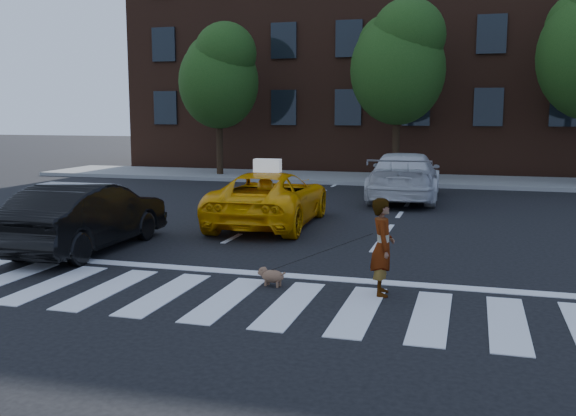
{
  "coord_description": "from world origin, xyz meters",
  "views": [
    {
      "loc": [
        3.47,
        -8.66,
        2.77
      ],
      "look_at": [
        0.36,
        2.08,
        1.1
      ],
      "focal_mm": 40.0,
      "sensor_mm": 36.0,
      "label": 1
    }
  ],
  "objects": [
    {
      "name": "crosswalk",
      "position": [
        0.0,
        0.0,
        0.01
      ],
      "size": [
        13.0,
        2.4,
        0.01
      ],
      "primitive_type": "cube",
      "color": "silver",
      "rests_on": "ground"
    },
    {
      "name": "black_sedan",
      "position": [
        -3.99,
        2.5,
        0.69
      ],
      "size": [
        1.49,
        4.21,
        1.38
      ],
      "primitive_type": "imported",
      "rotation": [
        0.0,
        0.0,
        3.15
      ],
      "color": "black",
      "rests_on": "ground"
    },
    {
      "name": "ground",
      "position": [
        0.0,
        0.0,
        0.0
      ],
      "size": [
        120.0,
        120.0,
        0.0
      ],
      "primitive_type": "plane",
      "color": "black",
      "rests_on": "ground"
    },
    {
      "name": "building",
      "position": [
        0.0,
        25.0,
        6.0
      ],
      "size": [
        26.0,
        10.0,
        12.0
      ],
      "primitive_type": "cube",
      "color": "#442518",
      "rests_on": "ground"
    },
    {
      "name": "taxi_sign",
      "position": [
        -1.33,
        6.14,
        1.49
      ],
      "size": [
        0.66,
        0.31,
        0.32
      ],
      "primitive_type": "cube",
      "rotation": [
        0.0,
        0.0,
        3.19
      ],
      "color": "white",
      "rests_on": "taxi"
    },
    {
      "name": "dog",
      "position": [
        0.41,
        0.91,
        0.17
      ],
      "size": [
        0.51,
        0.27,
        0.29
      ],
      "rotation": [
        0.0,
        0.0,
        -0.22
      ],
      "color": "#9C6D4F",
      "rests_on": "ground"
    },
    {
      "name": "woman",
      "position": [
        2.2,
        0.9,
        0.75
      ],
      "size": [
        0.45,
        0.6,
        1.5
      ],
      "primitive_type": "imported",
      "rotation": [
        0.0,
        0.0,
        1.75
      ],
      "color": "#999999",
      "rests_on": "ground"
    },
    {
      "name": "tree_left",
      "position": [
        -6.97,
        17.0,
        4.44
      ],
      "size": [
        3.39,
        3.38,
        6.5
      ],
      "color": "black",
      "rests_on": "ground"
    },
    {
      "name": "white_suv",
      "position": [
        1.4,
        11.87,
        0.76
      ],
      "size": [
        2.33,
        5.33,
        1.53
      ],
      "primitive_type": "imported",
      "rotation": [
        0.0,
        0.0,
        3.18
      ],
      "color": "silver",
      "rests_on": "ground"
    },
    {
      "name": "taxi",
      "position": [
        -1.33,
        6.34,
        0.67
      ],
      "size": [
        2.43,
        4.89,
        1.33
      ],
      "primitive_type": "imported",
      "rotation": [
        0.0,
        0.0,
        3.19
      ],
      "color": "#EB9E04",
      "rests_on": "ground"
    },
    {
      "name": "tree_mid",
      "position": [
        0.53,
        17.0,
        4.85
      ],
      "size": [
        3.69,
        3.69,
        7.1
      ],
      "color": "black",
      "rests_on": "ground"
    },
    {
      "name": "sidewalk_far",
      "position": [
        0.0,
        17.5,
        0.07
      ],
      "size": [
        30.0,
        4.0,
        0.15
      ],
      "primitive_type": "cube",
      "color": "slate",
      "rests_on": "ground"
    },
    {
      "name": "stop_line",
      "position": [
        0.0,
        1.6,
        0.01
      ],
      "size": [
        12.0,
        0.3,
        0.01
      ],
      "primitive_type": "cube",
      "color": "silver",
      "rests_on": "ground"
    }
  ]
}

